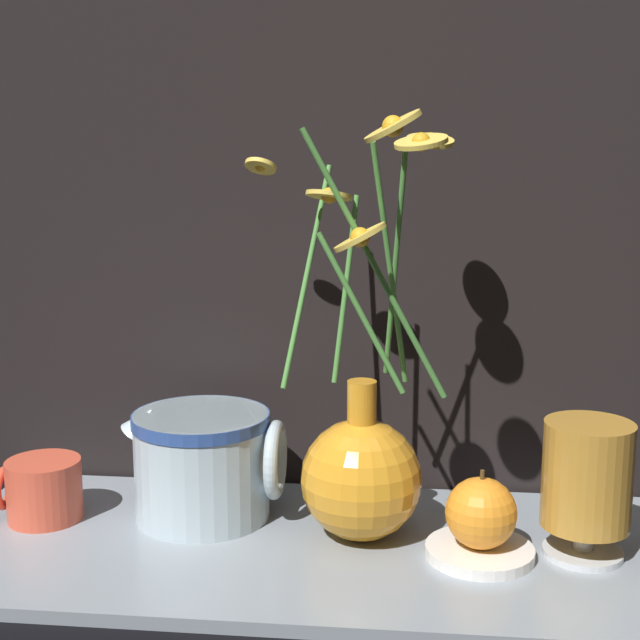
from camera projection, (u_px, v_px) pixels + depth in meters
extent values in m
plane|color=black|center=(303.00, 554.00, 0.83)|extent=(6.00, 6.00, 0.00)
cube|color=gray|center=(303.00, 548.00, 0.83)|extent=(0.68, 0.29, 0.01)
sphere|color=orange|center=(361.00, 479.00, 0.83)|extent=(0.11, 0.11, 0.11)
cylinder|color=orange|center=(362.00, 408.00, 0.82)|extent=(0.03, 0.03, 0.05)
cylinder|color=#4C8E3D|center=(311.00, 273.00, 0.82)|extent=(0.04, 0.10, 0.20)
cylinder|color=#EAC64C|center=(261.00, 166.00, 0.82)|extent=(0.04, 0.04, 0.02)
sphere|color=gold|center=(261.00, 166.00, 0.82)|extent=(0.01, 0.01, 0.01)
cylinder|color=#4C8E3D|center=(376.00, 268.00, 0.74)|extent=(0.12, 0.03, 0.23)
cylinder|color=#EAC64C|center=(393.00, 126.00, 0.66)|extent=(0.05, 0.05, 0.03)
sphere|color=gold|center=(393.00, 126.00, 0.66)|extent=(0.02, 0.02, 0.02)
cylinder|color=#4C8E3D|center=(346.00, 289.00, 0.81)|extent=(0.02, 0.04, 0.17)
cylinder|color=#EAC64C|center=(329.00, 196.00, 0.81)|extent=(0.06, 0.06, 0.01)
sphere|color=gold|center=(329.00, 196.00, 0.81)|extent=(0.01, 0.01, 0.01)
cylinder|color=#4C8E3D|center=(390.00, 267.00, 0.78)|extent=(0.04, 0.06, 0.22)
cylinder|color=#EAC64C|center=(421.00, 142.00, 0.74)|extent=(0.06, 0.06, 0.02)
sphere|color=gold|center=(421.00, 142.00, 0.74)|extent=(0.02, 0.02, 0.02)
cylinder|color=#4C8E3D|center=(395.00, 263.00, 0.80)|extent=(0.02, 0.06, 0.22)
cylinder|color=#EAC64C|center=(430.00, 141.00, 0.79)|extent=(0.05, 0.05, 0.02)
sphere|color=gold|center=(430.00, 141.00, 0.79)|extent=(0.01, 0.01, 0.01)
cylinder|color=#4C8E3D|center=(361.00, 314.00, 0.77)|extent=(0.08, 0.01, 0.14)
cylinder|color=#EAC64C|center=(360.00, 237.00, 0.72)|extent=(0.04, 0.05, 0.03)
sphere|color=gold|center=(360.00, 237.00, 0.72)|extent=(0.02, 0.02, 0.02)
cylinder|color=#DB5138|center=(44.00, 490.00, 0.88)|extent=(0.07, 0.07, 0.06)
torus|color=#DB5138|center=(4.00, 488.00, 0.88)|extent=(0.01, 0.04, 0.04)
cylinder|color=silver|center=(202.00, 465.00, 0.88)|extent=(0.13, 0.13, 0.11)
cylinder|color=#2D4C93|center=(201.00, 419.00, 0.87)|extent=(0.14, 0.14, 0.01)
torus|color=silver|center=(275.00, 460.00, 0.87)|extent=(0.01, 0.08, 0.08)
cone|color=silver|center=(145.00, 421.00, 0.88)|extent=(0.05, 0.04, 0.04)
cylinder|color=silver|center=(582.00, 550.00, 0.81)|extent=(0.07, 0.07, 0.01)
cylinder|color=silver|center=(583.00, 535.00, 0.81)|extent=(0.02, 0.02, 0.02)
cylinder|color=#B77F2D|center=(586.00, 473.00, 0.79)|extent=(0.08, 0.08, 0.10)
cylinder|color=white|center=(480.00, 552.00, 0.80)|extent=(0.10, 0.10, 0.01)
sphere|color=orange|center=(481.00, 513.00, 0.79)|extent=(0.06, 0.06, 0.06)
cylinder|color=#4C3819|center=(482.00, 475.00, 0.79)|extent=(0.00, 0.00, 0.01)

